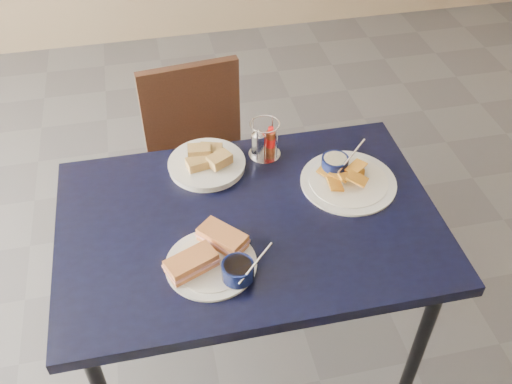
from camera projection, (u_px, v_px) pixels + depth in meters
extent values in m
plane|color=#4A494E|center=(210.00, 329.00, 2.33)|extent=(6.00, 6.00, 0.00)
cube|color=black|center=(249.00, 223.00, 1.76)|extent=(1.17, 0.78, 0.04)
cylinder|color=black|center=(419.00, 345.00, 1.87)|extent=(0.04, 0.04, 0.71)
cylinder|color=black|center=(103.00, 254.00, 2.16)|extent=(0.04, 0.04, 0.71)
cylinder|color=black|center=(356.00, 214.00, 2.31)|extent=(0.04, 0.04, 0.71)
cube|color=black|center=(206.00, 180.00, 2.37)|extent=(0.45, 0.43, 0.04)
cylinder|color=black|center=(176.00, 248.00, 2.39)|extent=(0.03, 0.03, 0.40)
cylinder|color=black|center=(252.00, 236.00, 2.44)|extent=(0.03, 0.03, 0.40)
cylinder|color=black|center=(168.00, 198.00, 2.61)|extent=(0.03, 0.03, 0.40)
cylinder|color=black|center=(239.00, 188.00, 2.66)|extent=(0.03, 0.03, 0.40)
cube|color=black|center=(196.00, 111.00, 2.34)|extent=(0.41, 0.08, 0.43)
cylinder|color=white|center=(211.00, 264.00, 1.61)|extent=(0.26, 0.26, 0.01)
cylinder|color=white|center=(211.00, 263.00, 1.61)|extent=(0.21, 0.21, 0.00)
cube|color=#C87E47|center=(191.00, 263.00, 1.57)|extent=(0.16, 0.12, 0.04)
cube|color=tan|center=(192.00, 264.00, 1.58)|extent=(0.16, 0.13, 0.01)
cube|color=#C87E47|center=(222.00, 238.00, 1.64)|extent=(0.15, 0.15, 0.04)
cube|color=tan|center=(223.00, 239.00, 1.65)|extent=(0.15, 0.16, 0.01)
cylinder|color=#0A1039|center=(238.00, 271.00, 1.55)|extent=(0.09, 0.09, 0.05)
cylinder|color=black|center=(238.00, 267.00, 1.54)|extent=(0.08, 0.08, 0.01)
cylinder|color=silver|center=(255.00, 263.00, 1.51)|extent=(0.11, 0.07, 0.08)
cylinder|color=white|center=(348.00, 182.00, 1.86)|extent=(0.31, 0.31, 0.01)
cylinder|color=white|center=(348.00, 181.00, 1.86)|extent=(0.26, 0.26, 0.00)
cube|color=orange|center=(354.00, 175.00, 1.87)|extent=(0.08, 0.07, 0.02)
cube|color=orange|center=(328.00, 174.00, 1.87)|extent=(0.08, 0.08, 0.02)
cube|color=orange|center=(335.00, 185.00, 1.82)|extent=(0.05, 0.07, 0.02)
cube|color=orange|center=(340.00, 175.00, 1.85)|extent=(0.08, 0.08, 0.01)
cube|color=orange|center=(349.00, 181.00, 1.82)|extent=(0.07, 0.05, 0.03)
cube|color=orange|center=(336.00, 162.00, 1.88)|extent=(0.08, 0.06, 0.02)
cube|color=orange|center=(356.00, 169.00, 1.85)|extent=(0.08, 0.07, 0.02)
cube|color=orange|center=(357.00, 180.00, 1.80)|extent=(0.08, 0.08, 0.02)
cylinder|color=#0A1039|center=(335.00, 164.00, 1.88)|extent=(0.09, 0.09, 0.05)
cylinder|color=beige|center=(335.00, 160.00, 1.87)|extent=(0.08, 0.08, 0.01)
cylinder|color=silver|center=(351.00, 156.00, 1.84)|extent=(0.11, 0.07, 0.08)
cylinder|color=white|center=(207.00, 165.00, 1.91)|extent=(0.25, 0.25, 0.02)
cylinder|color=white|center=(207.00, 163.00, 1.91)|extent=(0.21, 0.21, 0.00)
cube|color=tan|center=(198.00, 163.00, 1.88)|extent=(0.08, 0.06, 0.03)
cube|color=tan|center=(211.00, 151.00, 1.91)|extent=(0.09, 0.07, 0.03)
cube|color=tan|center=(220.00, 160.00, 1.87)|extent=(0.09, 0.08, 0.03)
cube|color=tan|center=(199.00, 151.00, 1.89)|extent=(0.08, 0.06, 0.03)
cylinder|color=silver|center=(264.00, 154.00, 1.97)|extent=(0.11, 0.11, 0.01)
cylinder|color=silver|center=(272.00, 131.00, 1.95)|extent=(0.01, 0.01, 0.13)
cylinder|color=silver|center=(253.00, 134.00, 1.94)|extent=(0.01, 0.01, 0.13)
cylinder|color=silver|center=(257.00, 146.00, 1.89)|extent=(0.01, 0.01, 0.13)
cylinder|color=silver|center=(277.00, 143.00, 1.90)|extent=(0.01, 0.01, 0.13)
torus|color=silver|center=(265.00, 124.00, 1.88)|extent=(0.10, 0.10, 0.00)
cylinder|color=silver|center=(258.00, 145.00, 1.93)|extent=(0.05, 0.05, 0.08)
cone|color=silver|center=(258.00, 132.00, 1.90)|extent=(0.04, 0.04, 0.02)
cylinder|color=brown|center=(271.00, 142.00, 1.94)|extent=(0.03, 0.03, 0.08)
cylinder|color=#BA0C0A|center=(271.00, 142.00, 1.94)|extent=(0.03, 0.03, 0.03)
cylinder|color=#BA0C0A|center=(271.00, 130.00, 1.91)|extent=(0.02, 0.02, 0.02)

